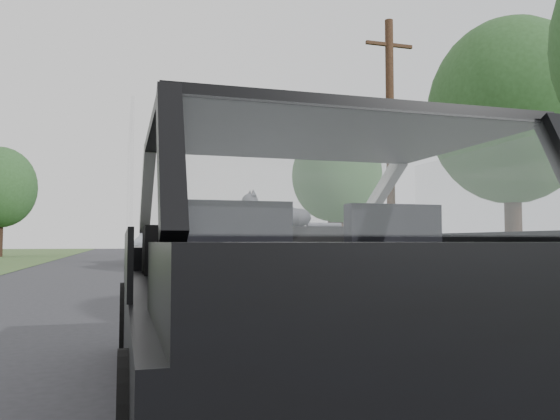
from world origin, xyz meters
TOP-DOWN VIEW (x-y plane):
  - ground at (0.00, 0.00)m, footprint 140.00×140.00m
  - subject_car at (0.00, 0.00)m, footprint 1.80×4.00m
  - dashboard at (0.00, 0.62)m, footprint 1.58×0.45m
  - driver_seat at (-0.40, -0.29)m, footprint 0.50×0.72m
  - passenger_seat at (0.40, -0.29)m, footprint 0.50×0.72m
  - steering_wheel at (-0.40, 0.33)m, footprint 0.36×0.36m
  - cat at (0.11, 0.60)m, footprint 0.55×0.25m
  - guardrail at (4.30, 10.00)m, footprint 0.05×90.00m
  - other_car at (0.71, 19.74)m, footprint 2.70×5.02m
  - highway_sign at (6.21, 24.10)m, footprint 0.20×1.13m
  - utility_pole at (6.77, 11.74)m, footprint 0.27×0.27m
  - tree_1 at (10.69, 11.25)m, footprint 6.66×6.66m
  - tree_2 at (10.31, 24.41)m, footprint 5.80×5.80m
  - tree_3 at (14.12, 35.16)m, footprint 6.03×6.03m

SIDE VIEW (x-z plane):
  - ground at x=0.00m, z-range 0.00..0.00m
  - guardrail at x=4.30m, z-range 0.42..0.74m
  - subject_car at x=0.00m, z-range 0.00..1.45m
  - other_car at x=0.71m, z-range 0.00..1.56m
  - dashboard at x=0.00m, z-range 0.70..1.00m
  - driver_seat at x=-0.40m, z-range 0.67..1.09m
  - passenger_seat at x=0.40m, z-range 0.67..1.09m
  - steering_wheel at x=-0.40m, z-range 0.90..0.94m
  - cat at x=0.11m, z-range 0.96..1.20m
  - highway_sign at x=6.21m, z-range 0.00..2.82m
  - tree_2 at x=10.31m, z-range 0.00..7.07m
  - utility_pole at x=6.77m, z-range 0.00..7.63m
  - tree_1 at x=10.69m, z-range 0.00..7.66m
  - tree_3 at x=14.12m, z-range 0.00..8.95m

